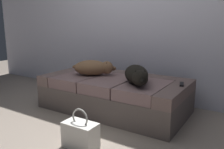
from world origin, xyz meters
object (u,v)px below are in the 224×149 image
handbag (80,135)px  dog_dark (137,75)px  couch (114,94)px  tv_remote (182,84)px  dog_tan (94,68)px

handbag → dog_dark: bearing=81.2°
couch → handbag: size_ratio=4.87×
tv_remote → handbag: (-0.59, -1.08, -0.32)m
tv_remote → handbag: size_ratio=0.40×
dog_tan → tv_remote: (1.15, 0.12, -0.09)m
dog_tan → dog_dark: dog_dark is taller
dog_dark → handbag: bearing=-98.8°
couch → dog_dark: bearing=-18.3°
dog_tan → handbag: dog_tan is taller
dog_dark → tv_remote: bearing=25.5°
dog_tan → handbag: size_ratio=1.51×
dog_dark → dog_tan: bearing=171.9°
tv_remote → dog_tan: bearing=170.4°
dog_tan → tv_remote: dog_tan is taller
dog_tan → couch: bearing=5.8°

